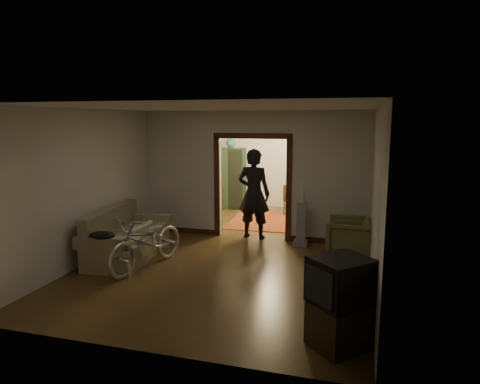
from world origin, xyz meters
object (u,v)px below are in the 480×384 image
at_px(armchair, 350,240).
at_px(locker, 231,178).
at_px(sofa, 128,234).
at_px(desk, 310,200).
at_px(bicycle, 147,241).
at_px(person, 254,194).

bearing_deg(armchair, locker, -137.02).
relative_size(sofa, desk, 2.12).
relative_size(armchair, desk, 0.92).
relative_size(bicycle, person, 0.94).
distance_m(sofa, armchair, 4.19).
bearing_deg(sofa, bicycle, -39.88).
bearing_deg(person, desk, -100.74).
height_order(locker, desk, locker).
bearing_deg(desk, sofa, -115.87).
relative_size(sofa, armchair, 2.30).
distance_m(bicycle, locker, 5.42).
xyz_separation_m(armchair, locker, (-3.55, 4.00, 0.49)).
height_order(bicycle, desk, bicycle).
relative_size(armchair, person, 0.44).
bearing_deg(desk, locker, -174.35).
height_order(sofa, bicycle, bicycle).
xyz_separation_m(sofa, locker, (0.53, 4.97, 0.43)).
bearing_deg(desk, bicycle, -108.41).
bearing_deg(bicycle, desk, 79.61).
relative_size(person, locker, 1.11).
distance_m(sofa, desk, 5.81).
bearing_deg(bicycle, locker, 102.97).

